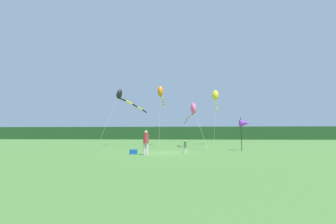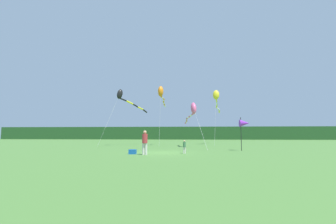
% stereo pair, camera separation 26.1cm
% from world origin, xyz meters
% --- Properties ---
extents(ground_plane, '(120.00, 120.00, 0.00)m').
position_xyz_m(ground_plane, '(0.00, 0.00, 0.00)').
color(ground_plane, '#477533').
extents(distant_treeline, '(108.00, 3.31, 3.64)m').
position_xyz_m(distant_treeline, '(0.00, 45.00, 1.82)').
color(distant_treeline, '#234C23').
rests_on(distant_treeline, ground).
extents(person_adult, '(0.40, 0.40, 1.83)m').
position_xyz_m(person_adult, '(-1.11, -2.02, 1.02)').
color(person_adult, silver).
rests_on(person_adult, ground).
extents(person_child, '(0.24, 0.24, 1.07)m').
position_xyz_m(person_child, '(1.87, -0.61, 0.60)').
color(person_child, silver).
rests_on(person_child, ground).
extents(cooler_box, '(0.57, 0.38, 0.36)m').
position_xyz_m(cooler_box, '(-2.17, -1.46, 0.18)').
color(cooler_box, '#1959B2').
rests_on(cooler_box, ground).
extents(banner_flag_pole, '(0.90, 0.70, 3.15)m').
position_xyz_m(banner_flag_pole, '(7.56, 2.78, 2.56)').
color(banner_flag_pole, black).
rests_on(banner_flag_pole, ground).
extents(kite_yellow, '(2.03, 7.74, 8.19)m').
position_xyz_m(kite_yellow, '(6.65, 14.52, 7.15)').
color(kite_yellow, '#B2B2B2').
rests_on(kite_yellow, ground).
extents(kite_black, '(4.90, 7.03, 7.72)m').
position_xyz_m(kite_black, '(-6.51, 10.45, 6.63)').
color(kite_black, '#B2B2B2').
rests_on(kite_black, ground).
extents(kite_rainbow, '(2.21, 8.82, 5.51)m').
position_xyz_m(kite_rainbow, '(2.84, 7.55, 4.44)').
color(kite_rainbow, '#B2B2B2').
rests_on(kite_rainbow, ground).
extents(kite_orange, '(0.77, 5.72, 7.95)m').
position_xyz_m(kite_orange, '(-1.25, 10.01, 7.03)').
color(kite_orange, '#B2B2B2').
rests_on(kite_orange, ground).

